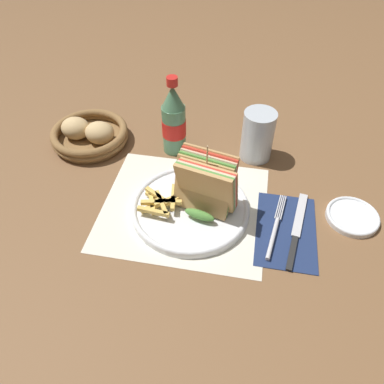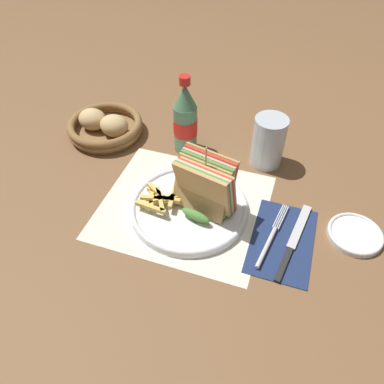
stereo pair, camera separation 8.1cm
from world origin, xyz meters
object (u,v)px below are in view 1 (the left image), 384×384
at_px(plate_main, 190,208).
at_px(knife, 297,230).
at_px(coke_bottle_near, 174,121).
at_px(glass_near, 258,135).
at_px(side_saucer, 353,216).
at_px(club_sandwich, 206,185).
at_px(fork, 274,231).
at_px(bread_basket, 89,134).

distance_m(plate_main, knife, 0.23).
bearing_deg(knife, plate_main, -175.11).
height_order(coke_bottle_near, glass_near, coke_bottle_near).
distance_m(knife, side_saucer, 0.13).
bearing_deg(side_saucer, club_sandwich, -174.28).
bearing_deg(club_sandwich, knife, -7.70).
xyz_separation_m(coke_bottle_near, glass_near, (0.21, 0.01, -0.02)).
bearing_deg(knife, fork, -153.10).
bearing_deg(club_sandwich, plate_main, -162.17).
bearing_deg(glass_near, knife, -66.37).
relative_size(coke_bottle_near, glass_near, 1.61).
xyz_separation_m(club_sandwich, fork, (0.15, -0.04, -0.07)).
height_order(knife, bread_basket, bread_basket).
distance_m(plate_main, bread_basket, 0.36).
xyz_separation_m(knife, bread_basket, (-0.54, 0.21, 0.02)).
bearing_deg(fork, bread_basket, 164.30).
relative_size(plate_main, glass_near, 2.02).
distance_m(fork, coke_bottle_near, 0.36).
bearing_deg(coke_bottle_near, fork, -42.03).
xyz_separation_m(club_sandwich, glass_near, (0.10, 0.21, -0.01)).
height_order(glass_near, side_saucer, glass_near).
height_order(fork, bread_basket, bread_basket).
relative_size(knife, side_saucer, 1.90).
bearing_deg(knife, glass_near, 122.71).
xyz_separation_m(fork, knife, (0.05, 0.01, -0.00)).
distance_m(plate_main, club_sandwich, 0.07).
height_order(club_sandwich, fork, club_sandwich).
relative_size(plate_main, bread_basket, 1.29).
bearing_deg(coke_bottle_near, side_saucer, -20.97).
distance_m(club_sandwich, knife, 0.21).
bearing_deg(bread_basket, knife, -21.53).
height_order(club_sandwich, knife, club_sandwich).
bearing_deg(plate_main, side_saucer, 6.84).
bearing_deg(glass_near, club_sandwich, -114.88).
height_order(club_sandwich, glass_near, club_sandwich).
distance_m(coke_bottle_near, glass_near, 0.21).
bearing_deg(fork, side_saucer, 33.09).
height_order(fork, coke_bottle_near, coke_bottle_near).
bearing_deg(glass_near, bread_basket, -177.03).
height_order(plate_main, side_saucer, plate_main).
bearing_deg(side_saucer, plate_main, -173.16).
distance_m(plate_main, fork, 0.19).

